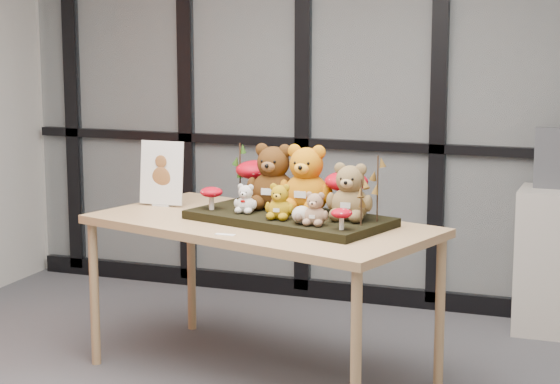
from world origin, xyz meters
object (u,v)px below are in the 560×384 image
at_px(display_table, 261,234).
at_px(diorama_tray, 289,218).
at_px(mushroom_back_right, 346,191).
at_px(bear_white_bow, 246,197).
at_px(sign_holder, 162,175).
at_px(bear_pooh_yellow, 307,175).
at_px(bear_small_yellow, 280,200).
at_px(plush_cream_hedgehog, 302,214).
at_px(bear_beige_small, 315,207).
at_px(mushroom_front_left, 211,197).
at_px(mushroom_front_right, 342,218).
at_px(bear_tan_back, 350,189).
at_px(mushroom_back_left, 256,179).
at_px(bear_brown_medium, 273,173).

bearing_deg(display_table, diorama_tray, 26.57).
bearing_deg(mushroom_back_right, bear_white_bow, -166.00).
xyz_separation_m(mushroom_back_right, sign_holder, (-1.10, 0.11, 0.01)).
bearing_deg(display_table, bear_pooh_yellow, 48.25).
distance_m(bear_small_yellow, sign_holder, 0.89).
xyz_separation_m(bear_pooh_yellow, plush_cream_hedgehog, (0.08, -0.30, -0.14)).
bearing_deg(bear_beige_small, diorama_tray, 151.21).
height_order(bear_pooh_yellow, mushroom_back_right, bear_pooh_yellow).
bearing_deg(bear_pooh_yellow, diorama_tray, -103.51).
bearing_deg(bear_pooh_yellow, mushroom_front_left, -149.70).
xyz_separation_m(mushroom_front_left, mushroom_front_right, (0.79, -0.25, -0.01)).
bearing_deg(mushroom_back_right, diorama_tray, -163.10).
xyz_separation_m(plush_cream_hedgehog, mushroom_front_left, (-0.56, 0.18, 0.02)).
relative_size(bear_small_yellow, plush_cream_hedgehog, 2.06).
relative_size(plush_cream_hedgehog, mushroom_front_left, 0.73).
bearing_deg(sign_holder, bear_tan_back, -12.18).
bearing_deg(bear_small_yellow, mushroom_back_left, 141.62).
relative_size(mushroom_front_left, sign_holder, 0.36).
height_order(bear_tan_back, mushroom_front_right, bear_tan_back).
xyz_separation_m(diorama_tray, sign_holder, (-0.83, 0.20, 0.15)).
distance_m(diorama_tray, bear_brown_medium, 0.28).
height_order(mushroom_front_left, mushroom_front_right, mushroom_front_left).
relative_size(bear_small_yellow, mushroom_back_left, 0.79).
distance_m(bear_beige_small, plush_cream_hedgehog, 0.09).
height_order(bear_tan_back, plush_cream_hedgehog, bear_tan_back).
distance_m(bear_tan_back, bear_small_yellow, 0.35).
distance_m(display_table, bear_tan_back, 0.55).
bearing_deg(bear_beige_small, plush_cream_hedgehog, -173.75).
bearing_deg(display_table, mushroom_back_right, 31.02).
relative_size(bear_brown_medium, bear_small_yellow, 1.91).
relative_size(bear_tan_back, mushroom_back_left, 1.26).
relative_size(bear_small_yellow, mushroom_back_right, 0.80).
bearing_deg(plush_cream_hedgehog, display_table, 165.22).
height_order(bear_white_bow, sign_holder, sign_holder).
height_order(bear_small_yellow, mushroom_back_left, mushroom_back_left).
xyz_separation_m(bear_pooh_yellow, mushroom_back_right, (0.22, -0.02, -0.07)).
height_order(diorama_tray, bear_white_bow, bear_white_bow).
distance_m(display_table, bear_white_bow, 0.21).
bearing_deg(mushroom_front_right, diorama_tray, 143.25).
relative_size(display_table, mushroom_front_left, 14.82).
distance_m(display_table, bear_beige_small, 0.45).
xyz_separation_m(bear_pooh_yellow, bear_beige_small, (0.15, -0.31, -0.10)).
distance_m(plush_cream_hedgehog, sign_holder, 1.04).
bearing_deg(plush_cream_hedgehog, mushroom_front_right, -1.46).
height_order(bear_pooh_yellow, bear_brown_medium, bear_pooh_yellow).
distance_m(plush_cream_hedgehog, mushroom_front_left, 0.59).
height_order(bear_brown_medium, bear_white_bow, bear_brown_medium).
distance_m(bear_tan_back, mushroom_front_left, 0.76).
distance_m(bear_beige_small, sign_holder, 1.11).
height_order(display_table, mushroom_back_right, mushroom_back_right).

